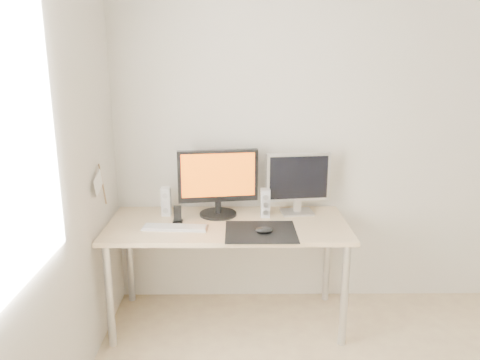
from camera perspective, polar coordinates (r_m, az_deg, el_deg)
name	(u,v)px	position (r m, az deg, el deg)	size (l,w,h in m)	color
wall_back	(357,137)	(3.47, 14.11, 5.17)	(3.50, 3.50, 0.00)	silver
mousepad	(261,232)	(2.98, 2.55, -6.33)	(0.45, 0.40, 0.00)	black
mouse	(264,230)	(2.95, 2.98, -6.13)	(0.11, 0.07, 0.04)	black
desk	(228,234)	(3.17, -1.52, -6.57)	(1.60, 0.70, 0.73)	#D1B587
main_monitor	(218,180)	(3.21, -2.70, -0.04)	(0.55, 0.29, 0.47)	black
second_monitor	(298,180)	(3.28, 7.08, -0.05)	(0.45, 0.19, 0.43)	silver
speaker_left	(166,202)	(3.30, -8.99, -2.61)	(0.06, 0.08, 0.20)	silver
speaker_right	(265,203)	(3.23, 3.10, -2.82)	(0.06, 0.08, 0.20)	white
keyboard	(175,227)	(3.06, -7.92, -5.75)	(0.43, 0.15, 0.02)	silver
phone_dock	(178,217)	(3.16, -7.60, -4.55)	(0.07, 0.06, 0.12)	black
pennant	(100,183)	(3.03, -16.73, -0.34)	(0.01, 0.23, 0.29)	#A57F54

